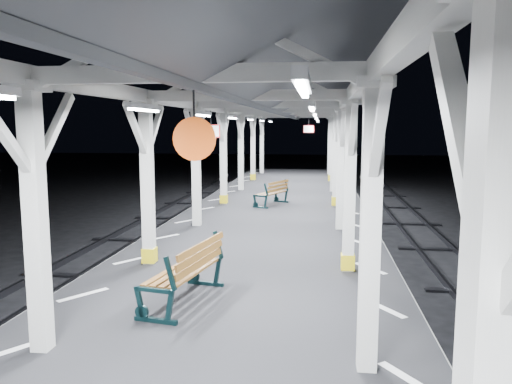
# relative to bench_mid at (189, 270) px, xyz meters

# --- Properties ---
(ground) EXTENTS (120.00, 120.00, 0.00)m
(ground) POSITION_rel_bench_mid_xyz_m (0.60, 0.13, -1.54)
(ground) COLOR black
(ground) RESTS_ON ground
(platform) EXTENTS (6.00, 50.00, 1.00)m
(platform) POSITION_rel_bench_mid_xyz_m (0.60, 0.13, -1.04)
(platform) COLOR black
(platform) RESTS_ON ground
(hazard_stripes_left) EXTENTS (1.00, 48.00, 0.01)m
(hazard_stripes_left) POSITION_rel_bench_mid_xyz_m (-1.85, 0.13, -0.53)
(hazard_stripes_left) COLOR silver
(hazard_stripes_left) RESTS_ON platform
(hazard_stripes_right) EXTENTS (1.00, 48.00, 0.01)m
(hazard_stripes_right) POSITION_rel_bench_mid_xyz_m (3.05, 0.13, -0.53)
(hazard_stripes_right) COLOR silver
(hazard_stripes_right) RESTS_ON platform
(canopy) EXTENTS (5.40, 49.00, 4.65)m
(canopy) POSITION_rel_bench_mid_xyz_m (0.60, 0.12, 3.02)
(canopy) COLOR silver
(canopy) RESTS_ON platform
(bench_mid) EXTENTS (1.01, 1.95, 1.01)m
(bench_mid) POSITION_rel_bench_mid_xyz_m (0.00, 0.00, 0.00)
(bench_mid) COLOR black
(bench_mid) RESTS_ON platform
(bench_far) EXTENTS (1.16, 1.73, 0.88)m
(bench_far) POSITION_rel_bench_mid_xyz_m (0.42, 10.00, -0.07)
(bench_far) COLOR black
(bench_far) RESTS_ON platform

